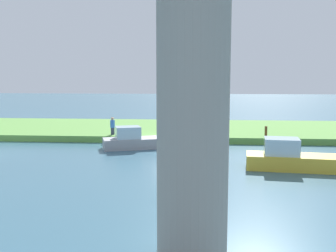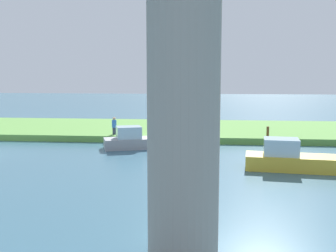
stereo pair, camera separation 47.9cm
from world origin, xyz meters
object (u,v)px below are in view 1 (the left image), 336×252
object	(u,v)px
bridge_pylon	(193,67)
person_on_bank	(113,126)
mooring_post	(266,131)
skiff_small	(291,158)
riverboat_paddlewheel	(135,140)

from	to	relation	value
bridge_pylon	person_on_bank	xyz separation A→B (m)	(6.66, -19.61, -4.21)
bridge_pylon	mooring_post	world-z (taller)	bridge_pylon
bridge_pylon	mooring_post	bearing A→B (deg)	-105.15
mooring_post	person_on_bank	bearing A→B (deg)	-0.12
bridge_pylon	skiff_small	bearing A→B (deg)	-115.74
person_on_bank	skiff_small	xyz separation A→B (m)	(-11.93, 8.68, -0.59)
bridge_pylon	mooring_post	xyz separation A→B (m)	(-5.30, -19.59, -4.52)
bridge_pylon	mooring_post	size ratio (longest dim) A/B	13.87
bridge_pylon	person_on_bank	bearing A→B (deg)	-71.24
riverboat_paddlewheel	skiff_small	xyz separation A→B (m)	(-9.66, 5.59, 0.05)
mooring_post	skiff_small	distance (m)	8.66
riverboat_paddlewheel	bridge_pylon	bearing A→B (deg)	104.90
person_on_bank	skiff_small	distance (m)	14.77
bridge_pylon	skiff_small	xyz separation A→B (m)	(-5.27, -10.93, -4.79)
mooring_post	riverboat_paddlewheel	xyz separation A→B (m)	(9.70, 3.06, -0.33)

